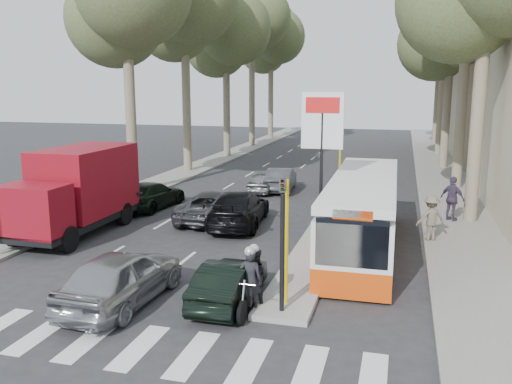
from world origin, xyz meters
TOP-DOWN VIEW (x-y plane):
  - ground at (0.00, 0.00)m, footprint 120.00×120.00m
  - sidewalk_right at (8.60, 25.00)m, footprint 3.20×70.00m
  - median_left at (-8.00, 28.00)m, footprint 2.40×64.00m
  - traffic_island at (3.25, 11.00)m, footprint 1.50×26.00m
  - billboard at (3.25, 5.00)m, footprint 1.50×12.10m
  - traffic_light_island at (3.25, -1.50)m, footprint 0.16×0.41m
  - tree_l_b at (-7.97, 20.11)m, footprint 7.40×7.20m
  - tree_l_c at (-7.77, 28.11)m, footprint 7.40×7.20m
  - tree_l_d at (-7.87, 36.11)m, footprint 7.40×7.20m
  - tree_l_e at (-7.97, 44.11)m, footprint 7.40×7.20m
  - tree_r_c at (9.03, 26.11)m, footprint 7.40×7.20m
  - tree_r_d at (9.13, 34.11)m, footprint 7.40×7.20m
  - tree_r_e at (9.23, 42.11)m, footprint 7.40×7.20m
  - silver_hatchback at (-1.10, -1.85)m, footprint 2.00×4.56m
  - dark_hatchback at (1.67, -1.00)m, footprint 1.28×3.63m
  - queue_car_a at (-1.75, 7.49)m, footprint 2.30×4.81m
  - queue_car_b at (-0.50, 7.00)m, footprint 2.53×5.23m
  - queue_car_c at (-1.36, 14.30)m, footprint 1.66×3.54m
  - queue_car_d at (-0.46, 15.00)m, footprint 1.71×4.05m
  - queue_car_e at (-5.52, 9.00)m, footprint 2.20×4.58m
  - red_truck at (-6.30, 4.15)m, footprint 2.46×6.36m
  - city_bus at (4.80, 4.88)m, footprint 2.34×10.19m
  - motorcycle at (2.40, -1.27)m, footprint 0.76×2.12m
  - pedestrian_near at (8.22, 9.74)m, footprint 1.22×1.11m
  - pedestrian_far at (7.20, 6.39)m, footprint 1.21×0.89m

SIDE VIEW (x-z plane):
  - ground at x=0.00m, z-range 0.00..0.00m
  - sidewalk_right at x=8.60m, z-range 0.00..0.12m
  - median_left at x=-8.00m, z-range 0.00..0.12m
  - traffic_island at x=3.25m, z-range 0.00..0.16m
  - queue_car_c at x=-1.36m, z-range 0.00..1.17m
  - dark_hatchback at x=1.67m, z-range 0.00..1.19m
  - queue_car_e at x=-5.52m, z-range 0.00..1.29m
  - queue_car_d at x=-0.46m, z-range 0.00..1.30m
  - queue_car_a at x=-1.75m, z-range 0.00..1.32m
  - queue_car_b at x=-0.50m, z-range 0.00..1.47m
  - silver_hatchback at x=-1.10m, z-range 0.00..1.53m
  - motorcycle at x=2.40m, z-range -0.08..1.72m
  - pedestrian_far at x=7.20m, z-range 0.12..1.83m
  - pedestrian_near at x=8.22m, z-range 0.12..2.03m
  - city_bus at x=4.80m, z-range 0.07..2.75m
  - red_truck at x=-6.30m, z-range 0.10..3.48m
  - traffic_light_island at x=3.25m, z-range 0.69..4.29m
  - billboard at x=3.25m, z-range 0.90..6.50m
  - tree_r_c at x=9.03m, z-range 3.03..16.35m
  - tree_l_c at x=-7.77m, z-range 3.18..16.89m
  - tree_r_e at x=9.23m, z-range 3.33..17.43m
  - tree_l_e at x=-7.97m, z-range 3.48..17.97m
  - tree_l_b at x=-7.97m, z-range 3.63..18.51m
  - tree_r_d at x=9.13m, z-range 3.63..18.51m
  - tree_l_d at x=-7.87m, z-range 3.93..19.59m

